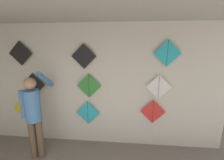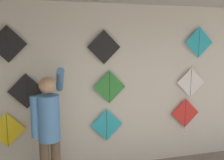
# 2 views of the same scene
# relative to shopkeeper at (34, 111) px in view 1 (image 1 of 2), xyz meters

# --- Properties ---
(back_panel) EXTENTS (5.99, 0.06, 2.80)m
(back_panel) POSITION_rel_shopkeeper_xyz_m (1.02, 0.66, 0.36)
(back_panel) COLOR beige
(back_panel) RESTS_ON ground
(shopkeeper) EXTENTS (0.47, 0.66, 1.84)m
(shopkeeper) POSITION_rel_shopkeeper_xyz_m (0.00, 0.00, 0.00)
(shopkeeper) COLOR brown
(shopkeeper) RESTS_ON ground
(kite_0) EXTENTS (0.55, 0.01, 0.55)m
(kite_0) POSITION_rel_shopkeeper_xyz_m (-0.63, 0.57, -0.20)
(kite_0) COLOR yellow
(kite_1) EXTENTS (0.55, 0.01, 0.55)m
(kite_1) POSITION_rel_shopkeeper_xyz_m (0.95, 0.57, -0.26)
(kite_1) COLOR #28B2C6
(kite_2) EXTENTS (0.55, 0.04, 0.76)m
(kite_2) POSITION_rel_shopkeeper_xyz_m (2.44, 0.57, -0.20)
(kite_2) COLOR red
(kite_3) EXTENTS (0.55, 0.01, 0.55)m
(kite_3) POSITION_rel_shopkeeper_xyz_m (-0.32, 0.57, 0.40)
(kite_3) COLOR black
(kite_4) EXTENTS (0.55, 0.01, 0.55)m
(kite_4) POSITION_rel_shopkeeper_xyz_m (1.00, 0.57, 0.40)
(kite_4) COLOR #338C38
(kite_5) EXTENTS (0.55, 0.01, 0.55)m
(kite_5) POSITION_rel_shopkeeper_xyz_m (2.53, 0.57, 0.41)
(kite_5) COLOR white
(kite_6) EXTENTS (0.55, 0.01, 0.55)m
(kite_6) POSITION_rel_shopkeeper_xyz_m (-0.54, 0.57, 1.12)
(kite_6) COLOR black
(kite_7) EXTENTS (0.55, 0.01, 0.55)m
(kite_7) POSITION_rel_shopkeeper_xyz_m (0.91, 0.57, 1.06)
(kite_7) COLOR black
(kite_8) EXTENTS (0.55, 0.01, 0.55)m
(kite_8) POSITION_rel_shopkeeper_xyz_m (2.66, 0.57, 1.13)
(kite_8) COLOR #28B2C6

